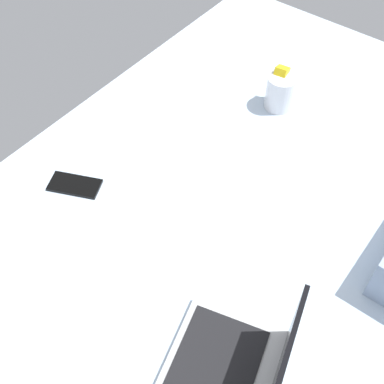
% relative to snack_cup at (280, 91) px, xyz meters
% --- Properties ---
extents(bed_mattress, '(1.80, 1.40, 0.18)m').
position_rel_snack_cup_xyz_m(bed_mattress, '(0.37, 0.20, -0.15)').
color(bed_mattress, silver).
rests_on(bed_mattress, ground).
extents(snack_cup, '(0.09, 0.09, 0.13)m').
position_rel_snack_cup_xyz_m(snack_cup, '(0.00, 0.00, 0.00)').
color(snack_cup, silver).
rests_on(snack_cup, bed_mattress).
extents(cell_phone, '(0.12, 0.16, 0.01)m').
position_rel_snack_cup_xyz_m(cell_phone, '(0.62, -0.27, -0.05)').
color(cell_phone, black).
rests_on(cell_phone, bed_mattress).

